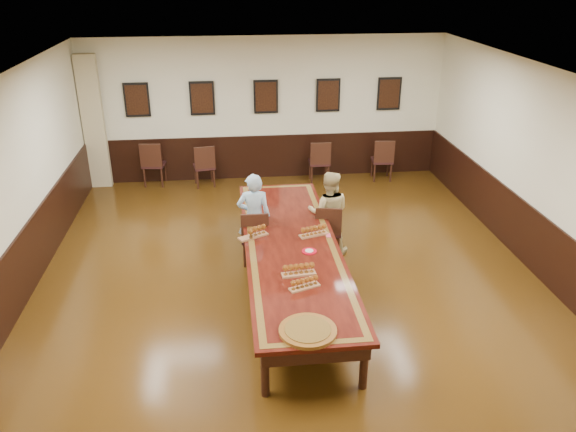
{
  "coord_description": "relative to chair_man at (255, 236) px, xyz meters",
  "views": [
    {
      "loc": [
        -0.88,
        -7.43,
        4.63
      ],
      "look_at": [
        0.0,
        0.5,
        1.0
      ],
      "focal_mm": 35.0,
      "sensor_mm": 36.0,
      "label": 1
    }
  ],
  "objects": [
    {
      "name": "flight_b",
      "position": [
        0.88,
        -0.65,
        0.35
      ],
      "size": [
        0.47,
        0.27,
        0.17
      ],
      "color": "#8F5F3C",
      "rests_on": "conference_table"
    },
    {
      "name": "carved_platter",
      "position": [
        0.44,
        -3.11,
        0.3
      ],
      "size": [
        0.77,
        0.77,
        0.05
      ],
      "color": "brown",
      "rests_on": "conference_table"
    },
    {
      "name": "spare_chair_b",
      "position": [
        -0.93,
        3.67,
        0.0
      ],
      "size": [
        0.53,
        0.56,
        0.96
      ],
      "primitive_type": null,
      "rotation": [
        0.0,
        0.0,
        3.31
      ],
      "color": "black",
      "rests_on": "floor"
    },
    {
      "name": "wainscoting",
      "position": [
        0.51,
        -0.92,
        0.02
      ],
      "size": [
        8.0,
        10.0,
        1.0
      ],
      "color": "black",
      "rests_on": "floor"
    },
    {
      "name": "posters",
      "position": [
        0.51,
        4.02,
        1.42
      ],
      "size": [
        6.14,
        0.04,
        0.74
      ],
      "color": "black",
      "rests_on": "wall_back"
    },
    {
      "name": "curtain",
      "position": [
        -3.24,
        3.9,
        0.97
      ],
      "size": [
        0.45,
        0.18,
        2.9
      ],
      "primitive_type": "cube",
      "color": "tan",
      "rests_on": "floor"
    },
    {
      "name": "wall_left",
      "position": [
        -3.5,
        -0.92,
        1.12
      ],
      "size": [
        0.02,
        10.0,
        3.2
      ],
      "primitive_type": "cube",
      "color": "beige",
      "rests_on": "floor"
    },
    {
      "name": "wall_back",
      "position": [
        0.51,
        4.09,
        1.12
      ],
      "size": [
        8.0,
        0.02,
        3.2
      ],
      "primitive_type": "cube",
      "color": "beige",
      "rests_on": "floor"
    },
    {
      "name": "chair_woman",
      "position": [
        1.26,
        0.13,
        -0.01
      ],
      "size": [
        0.52,
        0.55,
        0.94
      ],
      "primitive_type": null,
      "rotation": [
        0.0,
        0.0,
        2.96
      ],
      "color": "black",
      "rests_on": "floor"
    },
    {
      "name": "conference_table",
      "position": [
        0.51,
        -0.92,
        0.13
      ],
      "size": [
        1.4,
        5.0,
        0.76
      ],
      "color": "black",
      "rests_on": "floor"
    },
    {
      "name": "person_woman",
      "position": [
        1.28,
        0.23,
        0.25
      ],
      "size": [
        0.82,
        0.69,
        1.47
      ],
      "primitive_type": "imported",
      "rotation": [
        0.0,
        0.0,
        2.96
      ],
      "color": "#CDBB80",
      "rests_on": "floor"
    },
    {
      "name": "flight_c",
      "position": [
        0.5,
        -1.82,
        0.35
      ],
      "size": [
        0.48,
        0.19,
        0.17
      ],
      "color": "#8F5F3C",
      "rests_on": "conference_table"
    },
    {
      "name": "person_man",
      "position": [
        0.0,
        0.1,
        0.29
      ],
      "size": [
        0.56,
        0.37,
        1.53
      ],
      "primitive_type": "imported",
      "rotation": [
        0.0,
        0.0,
        3.13
      ],
      "color": "#5094C9",
      "rests_on": "floor"
    },
    {
      "name": "chair_man",
      "position": [
        0.0,
        0.0,
        0.0
      ],
      "size": [
        0.46,
        0.5,
        0.96
      ],
      "primitive_type": null,
      "rotation": [
        0.0,
        0.0,
        3.13
      ],
      "color": "black",
      "rests_on": "floor"
    },
    {
      "name": "ceiling",
      "position": [
        0.51,
        -0.92,
        2.73
      ],
      "size": [
        8.0,
        10.0,
        0.02
      ],
      "primitive_type": "cube",
      "color": "white",
      "rests_on": "floor"
    },
    {
      "name": "flight_d",
      "position": [
        0.53,
        -2.16,
        0.34
      ],
      "size": [
        0.43,
        0.27,
        0.16
      ],
      "color": "#8F5F3C",
      "rests_on": "conference_table"
    },
    {
      "name": "spare_chair_c",
      "position": [
        1.68,
        3.64,
        0.01
      ],
      "size": [
        0.48,
        0.52,
        0.98
      ],
      "primitive_type": null,
      "rotation": [
        0.0,
        0.0,
        3.1
      ],
      "color": "black",
      "rests_on": "floor"
    },
    {
      "name": "wall_right",
      "position": [
        4.52,
        -0.92,
        1.12
      ],
      "size": [
        0.02,
        10.0,
        3.2
      ],
      "primitive_type": "cube",
      "color": "beige",
      "rests_on": "floor"
    },
    {
      "name": "pink_phone",
      "position": [
        1.11,
        -0.68,
        0.28
      ],
      "size": [
        0.08,
        0.14,
        0.01
      ],
      "primitive_type": "cube",
      "rotation": [
        0.0,
        0.0,
        -0.06
      ],
      "color": "#E54C74",
      "rests_on": "conference_table"
    },
    {
      "name": "floor",
      "position": [
        0.51,
        -0.92,
        -0.49
      ],
      "size": [
        8.0,
        10.0,
        0.02
      ],
      "primitive_type": "cube",
      "color": "black",
      "rests_on": "ground"
    },
    {
      "name": "spare_chair_a",
      "position": [
        -2.05,
        3.86,
        0.03
      ],
      "size": [
        0.53,
        0.57,
        1.01
      ],
      "primitive_type": null,
      "rotation": [
        0.0,
        0.0,
        3.02
      ],
      "color": "black",
      "rests_on": "floor"
    },
    {
      "name": "flight_a",
      "position": [
        -0.03,
        -0.6,
        0.35
      ],
      "size": [
        0.49,
        0.34,
        0.18
      ],
      "color": "#8F5F3C",
      "rests_on": "conference_table"
    },
    {
      "name": "spare_chair_d",
      "position": [
        3.14,
        3.62,
        0.01
      ],
      "size": [
        0.5,
        0.54,
        0.98
      ],
      "primitive_type": null,
      "rotation": [
        0.0,
        0.0,
        3.05
      ],
      "color": "black",
      "rests_on": "floor"
    },
    {
      "name": "red_plate_grp",
      "position": [
        0.74,
        -1.18,
        0.28
      ],
      "size": [
        0.22,
        0.22,
        0.03
      ],
      "color": "#B80C1F",
      "rests_on": "conference_table"
    }
  ]
}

